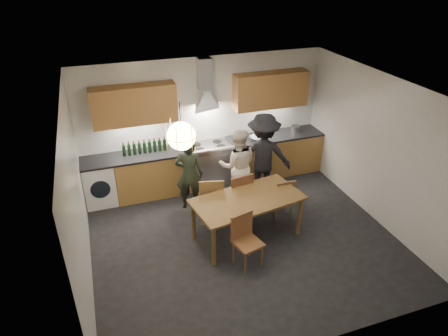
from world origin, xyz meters
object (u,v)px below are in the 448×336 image
object	(u,v)px
dining_table	(247,203)
person_right	(263,156)
stock_pot	(295,129)
wine_bottles	(145,146)
chair_front	(245,237)
chair_back_left	(211,198)
mixing_bowl	(257,138)
person_mid	(238,166)
person_left	(189,174)

from	to	relation	value
dining_table	person_right	distance (m)	1.43
person_right	stock_pot	size ratio (longest dim) A/B	9.38
dining_table	wine_bottles	world-z (taller)	wine_bottles
chair_front	wine_bottles	size ratio (longest dim) A/B	1.02
chair_front	wine_bottles	distance (m)	2.83
chair_back_left	mixing_bowl	xyz separation A→B (m)	(1.39, 1.27, 0.40)
chair_front	wine_bottles	xyz separation A→B (m)	(-1.08, 2.56, 0.54)
chair_back_left	wine_bottles	world-z (taller)	wine_bottles
stock_pot	wine_bottles	size ratio (longest dim) A/B	0.22
dining_table	chair_back_left	xyz separation A→B (m)	(-0.46, 0.55, -0.14)
chair_back_left	chair_front	size ratio (longest dim) A/B	1.08
chair_back_left	person_right	xyz separation A→B (m)	(1.25, 0.62, 0.32)
person_mid	mixing_bowl	distance (m)	0.97
chair_front	mixing_bowl	distance (m)	2.74
chair_back_left	person_mid	xyz separation A→B (m)	(0.72, 0.59, 0.21)
mixing_bowl	chair_front	bearing A→B (deg)	-116.63
chair_back_left	wine_bottles	distance (m)	1.74
chair_front	stock_pot	world-z (taller)	stock_pot
dining_table	mixing_bowl	world-z (taller)	mixing_bowl
stock_pot	wine_bottles	world-z (taller)	wine_bottles
dining_table	person_right	size ratio (longest dim) A/B	1.13
person_right	wine_bottles	bearing A→B (deg)	-1.52
mixing_bowl	dining_table	bearing A→B (deg)	-117.26
mixing_bowl	chair_back_left	bearing A→B (deg)	-137.79
chair_front	stock_pot	bearing A→B (deg)	35.46
dining_table	person_right	world-z (taller)	person_right
dining_table	person_left	size ratio (longest dim) A/B	1.34
person_mid	mixing_bowl	size ratio (longest dim) A/B	5.13
dining_table	chair_front	bearing A→B (deg)	-124.31
mixing_bowl	person_right	bearing A→B (deg)	-102.95
person_left	person_right	bearing A→B (deg)	-158.54
chair_back_left	chair_front	distance (m)	1.17
person_mid	mixing_bowl	bearing A→B (deg)	-118.82
chair_front	person_left	size ratio (longest dim) A/B	0.60
person_right	mixing_bowl	bearing A→B (deg)	-84.38
dining_table	chair_front	size ratio (longest dim) A/B	2.24
dining_table	stock_pot	bearing A→B (deg)	36.21
mixing_bowl	wine_bottles	world-z (taller)	wine_bottles
wine_bottles	stock_pot	bearing A→B (deg)	-0.40
chair_back_left	stock_pot	bearing A→B (deg)	-136.23
chair_back_left	dining_table	bearing A→B (deg)	142.85
dining_table	stock_pot	xyz separation A→B (m)	(1.88, 1.94, 0.29)
person_mid	wine_bottles	xyz separation A→B (m)	(-1.62, 0.82, 0.29)
dining_table	person_mid	world-z (taller)	person_mid
chair_back_left	chair_front	bearing A→B (deg)	112.15
person_left	person_right	world-z (taller)	person_right
mixing_bowl	stock_pot	distance (m)	0.95
person_mid	wine_bottles	distance (m)	1.83
person_right	stock_pot	distance (m)	1.33
chair_front	mixing_bowl	bearing A→B (deg)	49.19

